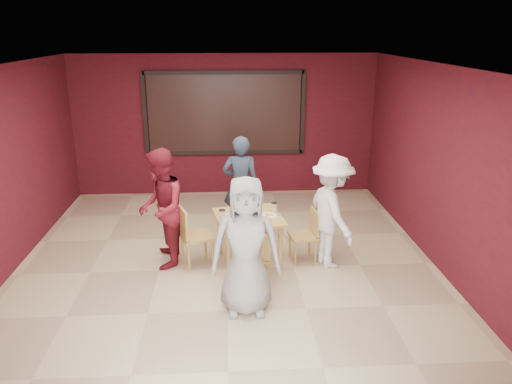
{
  "coord_description": "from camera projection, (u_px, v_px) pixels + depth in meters",
  "views": [
    {
      "loc": [
        0.03,
        -6.41,
        3.27
      ],
      "look_at": [
        0.43,
        0.2,
        1.08
      ],
      "focal_mm": 35.0,
      "sensor_mm": 36.0,
      "label": 1
    }
  ],
  "objects": [
    {
      "name": "chair_left",
      "position": [
        192.0,
        233.0,
        7.04
      ],
      "size": [
        0.55,
        0.55,
        0.9
      ],
      "color": "#AD8343",
      "rests_on": "floor"
    },
    {
      "name": "dining_table",
      "position": [
        249.0,
        222.0,
        7.1
      ],
      "size": [
        1.06,
        1.06,
        0.87
      ],
      "color": "tan",
      "rests_on": "floor"
    },
    {
      "name": "diner_front",
      "position": [
        246.0,
        246.0,
        5.81
      ],
      "size": [
        0.83,
        0.55,
        1.69
      ],
      "primitive_type": "imported",
      "rotation": [
        0.0,
        0.0,
        -0.02
      ],
      "color": "#979797",
      "rests_on": "floor"
    },
    {
      "name": "window_blinds",
      "position": [
        225.0,
        113.0,
        9.85
      ],
      "size": [
        3.0,
        0.02,
        1.5
      ],
      "primitive_type": "cube",
      "color": "black"
    },
    {
      "name": "diner_left",
      "position": [
        161.0,
        209.0,
        6.99
      ],
      "size": [
        0.69,
        0.87,
        1.7
      ],
      "primitive_type": "imported",
      "rotation": [
        0.0,
        0.0,
        -1.51
      ],
      "color": "maroon",
      "rests_on": "floor"
    },
    {
      "name": "chair_front",
      "position": [
        256.0,
        256.0,
        6.51
      ],
      "size": [
        0.37,
        0.37,
        0.77
      ],
      "color": "#AD8343",
      "rests_on": "floor"
    },
    {
      "name": "chair_back",
      "position": [
        246.0,
        214.0,
        7.83
      ],
      "size": [
        0.48,
        0.48,
        0.85
      ],
      "color": "#AD8343",
      "rests_on": "floor"
    },
    {
      "name": "diner_right",
      "position": [
        332.0,
        212.0,
        6.98
      ],
      "size": [
        0.86,
        1.18,
        1.63
      ],
      "primitive_type": "imported",
      "rotation": [
        0.0,
        0.0,
        1.84
      ],
      "color": "white",
      "rests_on": "floor"
    },
    {
      "name": "chair_right",
      "position": [
        307.0,
        232.0,
        7.24
      ],
      "size": [
        0.42,
        0.42,
        0.78
      ],
      "color": "#AD8343",
      "rests_on": "floor"
    },
    {
      "name": "diner_back",
      "position": [
        241.0,
        185.0,
        8.14
      ],
      "size": [
        0.63,
        0.44,
        1.64
      ],
      "primitive_type": "imported",
      "rotation": [
        0.0,
        0.0,
        3.05
      ],
      "color": "#29354A",
      "rests_on": "floor"
    },
    {
      "name": "floor",
      "position": [
        227.0,
        269.0,
        7.1
      ],
      "size": [
        7.0,
        7.0,
        0.0
      ],
      "primitive_type": "plane",
      "color": "#C7B48A",
      "rests_on": "ground"
    }
  ]
}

